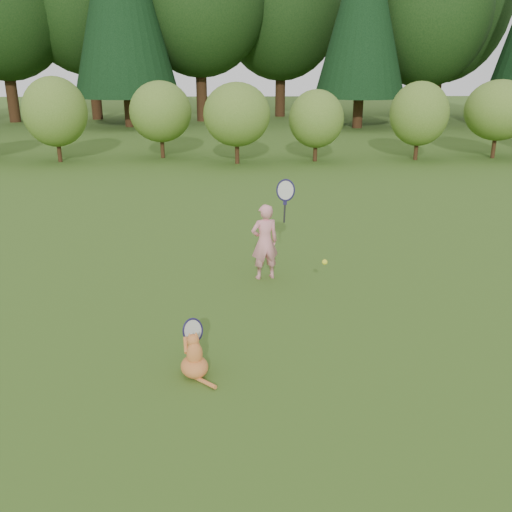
{
  "coord_description": "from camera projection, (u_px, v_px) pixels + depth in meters",
  "views": [
    {
      "loc": [
        -0.04,
        -6.65,
        3.26
      ],
      "look_at": [
        0.2,
        0.8,
        0.7
      ],
      "focal_mm": 40.0,
      "sensor_mm": 36.0,
      "label": 1
    }
  ],
  "objects": [
    {
      "name": "ground",
      "position": [
        243.0,
        328.0,
        7.35
      ],
      "size": [
        100.0,
        100.0,
        0.0
      ],
      "primitive_type": "plane",
      "color": "#2E5518",
      "rests_on": "ground"
    },
    {
      "name": "shrub_row",
      "position": [
        238.0,
        119.0,
        19.18
      ],
      "size": [
        28.0,
        3.0,
        2.8
      ],
      "primitive_type": null,
      "color": "#4C6F22",
      "rests_on": "ground"
    },
    {
      "name": "child",
      "position": [
        265.0,
        240.0,
        8.82
      ],
      "size": [
        0.7,
        0.46,
        1.79
      ],
      "rotation": [
        0.0,
        0.0,
        3.41
      ],
      "color": "pink",
      "rests_on": "ground"
    },
    {
      "name": "cat",
      "position": [
        194.0,
        353.0,
        6.17
      ],
      "size": [
        0.48,
        0.74,
        0.69
      ],
      "rotation": [
        0.0,
        0.0,
        0.35
      ],
      "color": "#CA5626",
      "rests_on": "ground"
    },
    {
      "name": "tennis_ball",
      "position": [
        325.0,
        262.0,
        7.89
      ],
      "size": [
        0.08,
        0.08,
        0.08
      ],
      "color": "#D4EA1B",
      "rests_on": "ground"
    }
  ]
}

